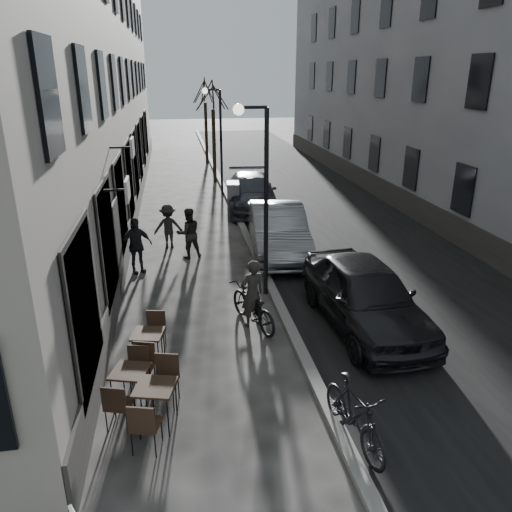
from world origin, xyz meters
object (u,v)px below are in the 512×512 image
object	(u,v)px
streetlamp_far	(217,130)
tree_far	(205,90)
bicycle	(252,306)
car_mid	(278,230)
bistro_set_a	(156,401)
pedestrian_mid	(168,226)
moped	(354,415)
utility_cabinet	(233,199)
car_near	(365,295)
pedestrian_far	(136,246)
tree_near	(213,94)
bistro_set_b	(131,384)
car_far	(251,192)
bistro_set_c	(149,345)
pedestrian_near	(189,233)
streetlamp_near	(260,182)

from	to	relation	value
streetlamp_far	tree_far	distance (m)	9.12
bicycle	car_mid	xyz separation A→B (m)	(1.65, 4.92, 0.30)
bistro_set_a	pedestrian_mid	size ratio (longest dim) A/B	1.09
streetlamp_far	moped	world-z (taller)	streetlamp_far
utility_cabinet	car_near	bearing A→B (deg)	-73.97
utility_cabinet	pedestrian_far	xyz separation A→B (m)	(-3.70, -6.05, 0.17)
streetlamp_far	tree_near	distance (m)	3.36
bistro_set_a	bistro_set_b	size ratio (longest dim) A/B	1.04
moped	tree_far	bearing A→B (deg)	80.73
streetlamp_far	car_near	world-z (taller)	streetlamp_far
utility_cabinet	car_far	xyz separation A→B (m)	(0.91, 0.78, 0.06)
bistro_set_c	car_near	xyz separation A→B (m)	(5.06, 0.89, 0.36)
bistro_set_b	car_mid	distance (m)	8.79
pedestrian_mid	pedestrian_far	bearing A→B (deg)	65.22
moped	bicycle	bearing A→B (deg)	92.77
bistro_set_b	moped	xyz separation A→B (m)	(3.67, -1.60, 0.10)
pedestrian_near	bicycle	bearing A→B (deg)	92.30
bistro_set_c	car_near	distance (m)	5.15
tree_far	pedestrian_far	world-z (taller)	tree_far
streetlamp_far	bicycle	bearing A→B (deg)	-91.99
moped	car_near	bearing A→B (deg)	56.63
car_near	tree_near	bearing A→B (deg)	93.71
pedestrian_mid	car_near	xyz separation A→B (m)	(4.63, -6.59, 0.05)
bicycle	pedestrian_near	bearing A→B (deg)	-95.85
tree_far	streetlamp_near	bearing A→B (deg)	-90.20
streetlamp_near	pedestrian_mid	bearing A→B (deg)	119.54
streetlamp_near	pedestrian_far	size ratio (longest dim) A/B	2.93
car_far	car_near	bearing A→B (deg)	-80.32
utility_cabinet	car_mid	world-z (taller)	car_mid
streetlamp_far	pedestrian_far	xyz separation A→B (m)	(-3.43, -9.83, -2.29)
tree_near	pedestrian_mid	bearing A→B (deg)	-103.37
bistro_set_c	moped	xyz separation A→B (m)	(3.41, -2.97, 0.11)
streetlamp_far	bistro_set_b	distance (m)	17.02
tree_far	pedestrian_near	xyz separation A→B (m)	(-1.87, -17.76, -3.82)
utility_cabinet	pedestrian_near	distance (m)	5.40
car_near	bistro_set_a	bearing A→B (deg)	-152.73
pedestrian_near	moped	xyz separation A→B (m)	(2.32, -9.35, -0.27)
pedestrian_near	pedestrian_far	bearing A→B (deg)	20.74
bicycle	moped	distance (m)	4.45
bistro_set_b	pedestrian_far	world-z (taller)	pedestrian_far
tree_near	pedestrian_near	world-z (taller)	tree_near
tree_far	car_mid	world-z (taller)	tree_far
pedestrian_mid	car_far	distance (m)	5.91
streetlamp_near	pedestrian_near	size ratio (longest dim) A/B	3.03
tree_near	pedestrian_mid	world-z (taller)	tree_near
streetlamp_near	bistro_set_b	world-z (taller)	streetlamp_near
pedestrian_mid	pedestrian_far	size ratio (longest dim) A/B	0.89
streetlamp_far	moped	size ratio (longest dim) A/B	2.68
tree_far	bistro_set_a	world-z (taller)	tree_far
tree_near	bicycle	size ratio (longest dim) A/B	2.89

